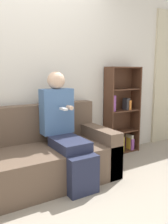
% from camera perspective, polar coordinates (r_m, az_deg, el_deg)
% --- Properties ---
extents(ground_plane, '(14.00, 14.00, 0.00)m').
position_cam_1_polar(ground_plane, '(2.50, -7.99, -21.14)').
color(ground_plane, '#9E9384').
extents(back_wall, '(10.00, 0.06, 2.55)m').
position_cam_1_polar(back_wall, '(3.07, -16.01, 9.35)').
color(back_wall, silver).
rests_on(back_wall, ground_plane).
extents(curtain_panel, '(0.55, 0.04, 2.31)m').
position_cam_1_polar(curtain_panel, '(4.55, 18.97, 7.70)').
color(curtain_panel, beige).
rests_on(curtain_panel, ground_plane).
extents(couch, '(2.19, 0.85, 0.87)m').
position_cam_1_polar(couch, '(2.78, -15.03, -11.48)').
color(couch, brown).
rests_on(couch, ground_plane).
extents(adult_seated, '(0.39, 0.79, 1.28)m').
position_cam_1_polar(adult_seated, '(2.76, -4.77, -3.38)').
color(adult_seated, '#232842').
rests_on(adult_seated, ground_plane).
extents(bookshelf, '(0.56, 0.23, 1.34)m').
position_cam_1_polar(bookshelf, '(3.79, 8.98, -0.51)').
color(bookshelf, '#4C2D1E').
rests_on(bookshelf, ground_plane).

